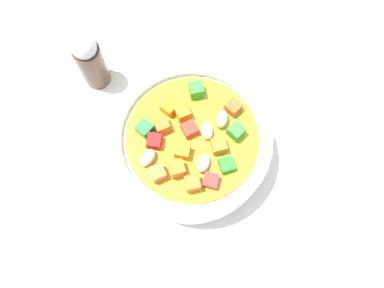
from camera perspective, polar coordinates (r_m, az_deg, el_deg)
The scene contains 4 objects.
ground_plane at distance 48.91cm, azimuth 0.00°, elevation -1.39°, with size 140.00×140.00×2.00cm, color silver.
soup_bowl_main at distance 45.08cm, azimuth -0.01°, elevation 0.09°, with size 17.18×17.18×6.64cm.
spoon at distance 50.26cm, azimuth 19.33°, elevation -1.20°, with size 21.00×3.19×0.92cm.
pepper_shaker at distance 49.22cm, azimuth -13.95°, elevation 11.15°, with size 3.15×3.15×8.68cm.
Camera 1 is at (13.37, -5.21, 45.76)cm, focal length 38.47 mm.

